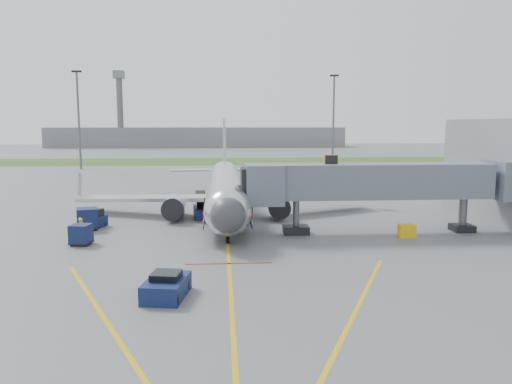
{
  "coord_description": "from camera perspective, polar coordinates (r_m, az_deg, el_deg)",
  "views": [
    {
      "loc": [
        -0.49,
        -37.34,
        9.56
      ],
      "look_at": [
        2.77,
        8.78,
        3.2
      ],
      "focal_mm": 35.0,
      "sensor_mm": 36.0,
      "label": 1
    }
  ],
  "objects": [
    {
      "name": "airliner",
      "position": [
        53.04,
        -3.47,
        0.33
      ],
      "size": [
        32.1,
        35.67,
        10.25
      ],
      "color": "silver",
      "rests_on": "ground"
    },
    {
      "name": "ground_power_cart",
      "position": [
        44.2,
        16.85,
        -4.28
      ],
      "size": [
        1.42,
        0.99,
        1.1
      ],
      "color": "#E8A90D",
      "rests_on": "ground"
    },
    {
      "name": "light_mast_right",
      "position": [
        115.2,
        8.84,
        8.35
      ],
      "size": [
        2.0,
        0.44,
        20.4
      ],
      "color": "#595B60",
      "rests_on": "ground"
    },
    {
      "name": "ramp_worker",
      "position": [
        43.29,
        -19.31,
        -4.06
      ],
      "size": [
        0.76,
        0.84,
        1.94
      ],
      "primitive_type": "imported",
      "rotation": [
        0.0,
        0.0,
        1.04
      ],
      "color": "#C3E41A",
      "rests_on": "ground"
    },
    {
      "name": "jet_bridge",
      "position": [
        44.69,
        13.37,
        1.08
      ],
      "size": [
        25.3,
        4.0,
        6.9
      ],
      "color": "slate",
      "rests_on": "ground"
    },
    {
      "name": "apron_markings",
      "position": [
        31.43,
        -3.0,
        -9.88
      ],
      "size": [
        21.52,
        50.0,
        0.01
      ],
      "color": "gold",
      "rests_on": "ground"
    },
    {
      "name": "grass_strip",
      "position": [
        127.7,
        -3.81,
        3.53
      ],
      "size": [
        300.0,
        25.0,
        0.01
      ],
      "primitive_type": "cube",
      "color": "#2D4C1E",
      "rests_on": "ground"
    },
    {
      "name": "pushback_tug",
      "position": [
        28.57,
        -10.21,
        -10.59
      ],
      "size": [
        2.63,
        3.71,
        1.42
      ],
      "color": "#0D183A",
      "rests_on": "ground"
    },
    {
      "name": "control_tower",
      "position": [
        206.31,
        -15.3,
        9.72
      ],
      "size": [
        4.0,
        4.0,
        30.0
      ],
      "color": "#595B60",
      "rests_on": "ground"
    },
    {
      "name": "baggage_cart_c",
      "position": [
        47.71,
        -18.73,
        -2.92
      ],
      "size": [
        2.25,
        2.25,
        1.97
      ],
      "color": "#0D183A",
      "rests_on": "ground"
    },
    {
      "name": "distant_terminal",
      "position": [
        207.63,
        -6.7,
        6.25
      ],
      "size": [
        120.0,
        14.0,
        8.0
      ],
      "primitive_type": "cube",
      "color": "slate",
      "rests_on": "ground"
    },
    {
      "name": "baggage_cart_b",
      "position": [
        42.05,
        -19.37,
        -4.6
      ],
      "size": [
        1.76,
        1.76,
        1.63
      ],
      "color": "#0D183A",
      "rests_on": "ground"
    },
    {
      "name": "baggage_tug",
      "position": [
        48.47,
        -18.02,
        -3.01
      ],
      "size": [
        2.15,
        2.78,
        1.73
      ],
      "color": "#0D183A",
      "rests_on": "ground"
    },
    {
      "name": "baggage_cart_a",
      "position": [
        53.33,
        -9.16,
        -1.62
      ],
      "size": [
        1.81,
        1.81,
        1.76
      ],
      "color": "#0D183A",
      "rests_on": "ground"
    },
    {
      "name": "belt_loader",
      "position": [
        51.68,
        -6.22,
        -2.2
      ],
      "size": [
        1.97,
        5.04,
        2.41
      ],
      "color": "#0D183A",
      "rests_on": "ground"
    },
    {
      "name": "ground",
      "position": [
        38.55,
        -3.21,
        -6.54
      ],
      "size": [
        400.0,
        400.0,
        0.0
      ],
      "primitive_type": "plane",
      "color": "#565659",
      "rests_on": "ground"
    },
    {
      "name": "light_mast_left",
      "position": [
        111.33,
        -19.61,
        8.01
      ],
      "size": [
        2.0,
        0.44,
        20.4
      ],
      "color": "#595B60",
      "rests_on": "ground"
    }
  ]
}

